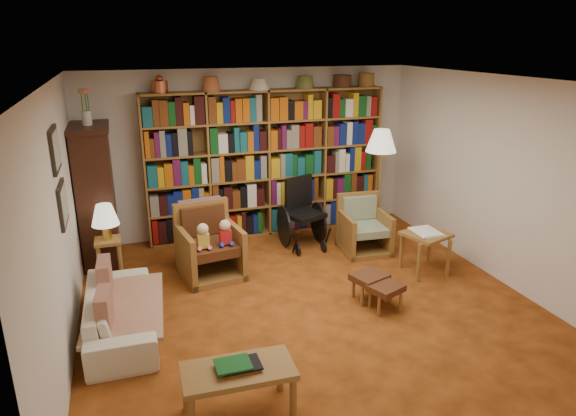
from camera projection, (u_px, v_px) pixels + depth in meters
name	position (u px, v px, depth m)	size (l,w,h in m)	color
floor	(307.00, 302.00, 5.95)	(5.00, 5.00, 0.00)	#A24F19
ceiling	(310.00, 81.00, 5.16)	(5.00, 5.00, 0.00)	silver
wall_back	(251.00, 153.00, 7.81)	(5.00, 5.00, 0.00)	silver
wall_front	(444.00, 309.00, 3.30)	(5.00, 5.00, 0.00)	silver
wall_left	(59.00, 224.00, 4.82)	(5.00, 5.00, 0.00)	silver
wall_right	(499.00, 180.00, 6.30)	(5.00, 5.00, 0.00)	silver
bookshelf	(267.00, 159.00, 7.74)	(3.60, 0.30, 2.42)	olive
curio_cabinet	(96.00, 193.00, 6.78)	(0.50, 0.95, 2.40)	#321A0D
framed_pictures	(59.00, 177.00, 4.97)	(0.03, 0.52, 0.97)	black
sofa	(120.00, 311.00, 5.27)	(0.64, 1.65, 0.48)	beige
sofa_throw	(125.00, 306.00, 5.26)	(0.75, 1.41, 0.04)	beige
cushion_left	(105.00, 280.00, 5.48)	(0.13, 0.41, 0.41)	maroon
cushion_right	(104.00, 312.00, 4.85)	(0.12, 0.39, 0.39)	maroon
side_table_lamp	(109.00, 252.00, 6.40)	(0.32, 0.32, 0.54)	olive
table_lamp	(105.00, 216.00, 6.25)	(0.33, 0.33, 0.45)	gold
armchair_leather	(209.00, 245.00, 6.58)	(0.84, 0.87, 0.93)	olive
armchair_sage	(362.00, 229.00, 7.34)	(0.69, 0.71, 0.80)	olive
wheelchair	(302.00, 215.00, 7.50)	(0.63, 0.80, 1.00)	black
floor_lamp	(381.00, 145.00, 7.37)	(0.44, 0.44, 1.67)	gold
side_table_papers	(426.00, 239.00, 6.56)	(0.64, 0.64, 0.58)	olive
footstool_a	(369.00, 279.00, 5.92)	(0.46, 0.43, 0.32)	#542A16
footstool_b	(386.00, 290.00, 5.71)	(0.44, 0.41, 0.30)	#542A16
coffee_table	(238.00, 375.00, 4.08)	(0.91, 0.48, 0.48)	olive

